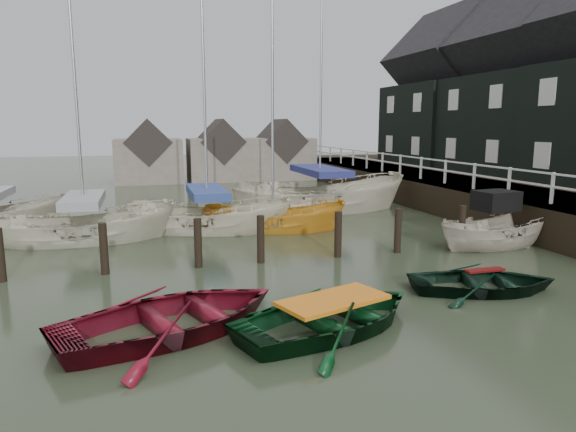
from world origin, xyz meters
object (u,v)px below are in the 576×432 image
object	(u,v)px
motorboat	(497,243)
sailboat_a	(86,239)
rowboat_green	(333,330)
sailboat_d	(320,209)
rowboat_red	(175,332)
rowboat_dkgreen	(483,291)
sailboat_c	(273,229)
sailboat_b	(208,229)

from	to	relation	value
motorboat	sailboat_a	bearing A→B (deg)	63.77
motorboat	sailboat_a	xyz separation A→B (m)	(-13.21, 4.57, -0.02)
rowboat_green	sailboat_d	distance (m)	14.35
rowboat_red	rowboat_dkgreen	distance (m)	7.37
sailboat_c	sailboat_d	xyz separation A→B (m)	(3.22, 3.81, 0.04)
rowboat_dkgreen	sailboat_a	bearing A→B (deg)	63.93
sailboat_b	sailboat_d	distance (m)	6.56
rowboat_red	motorboat	size ratio (longest dim) A/B	0.96
rowboat_red	sailboat_c	size ratio (longest dim) A/B	0.45
sailboat_b	sailboat_a	bearing A→B (deg)	117.63
rowboat_red	sailboat_c	bearing A→B (deg)	-46.42
rowboat_red	sailboat_a	xyz separation A→B (m)	(-2.47, 9.01, 0.07)
rowboat_dkgreen	motorboat	size ratio (longest dim) A/B	0.75
rowboat_green	rowboat_dkgreen	world-z (taller)	rowboat_green
rowboat_green	rowboat_dkgreen	xyz separation A→B (m)	(4.35, 1.24, 0.00)
sailboat_a	sailboat_b	bearing A→B (deg)	-82.63
sailboat_a	sailboat_b	xyz separation A→B (m)	(4.30, 0.60, -0.00)
sailboat_d	sailboat_b	bearing A→B (deg)	126.34
rowboat_red	sailboat_b	world-z (taller)	sailboat_b
rowboat_red	sailboat_b	distance (m)	9.78
rowboat_dkgreen	motorboat	distance (m)	5.18
rowboat_green	sailboat_c	xyz separation A→B (m)	(1.26, 9.82, 0.02)
rowboat_dkgreen	sailboat_d	bearing A→B (deg)	14.11
motorboat	sailboat_c	world-z (taller)	sailboat_c
rowboat_red	sailboat_b	size ratio (longest dim) A/B	0.42
rowboat_red	motorboat	distance (m)	11.62
sailboat_c	sailboat_d	distance (m)	4.99
rowboat_dkgreen	sailboat_b	world-z (taller)	sailboat_b
rowboat_red	rowboat_green	size ratio (longest dim) A/B	1.09
rowboat_dkgreen	sailboat_d	xyz separation A→B (m)	(0.13, 12.39, 0.06)
motorboat	sailboat_b	xyz separation A→B (m)	(-8.92, 5.16, -0.03)
rowboat_red	rowboat_green	xyz separation A→B (m)	(3.00, -0.70, 0.00)
rowboat_dkgreen	sailboat_c	bearing A→B (deg)	34.51
rowboat_green	sailboat_d	world-z (taller)	sailboat_d
rowboat_green	sailboat_b	size ratio (longest dim) A/B	0.39
sailboat_c	rowboat_green	bearing A→B (deg)	-169.38
rowboat_dkgreen	sailboat_b	distance (m)	10.62
rowboat_dkgreen	sailboat_a	size ratio (longest dim) A/B	0.30
rowboat_green	motorboat	xyz separation A→B (m)	(7.74, 5.14, 0.09)
rowboat_red	sailboat_d	world-z (taller)	sailboat_d
sailboat_a	sailboat_b	distance (m)	4.34
sailboat_c	rowboat_dkgreen	bearing A→B (deg)	-142.27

